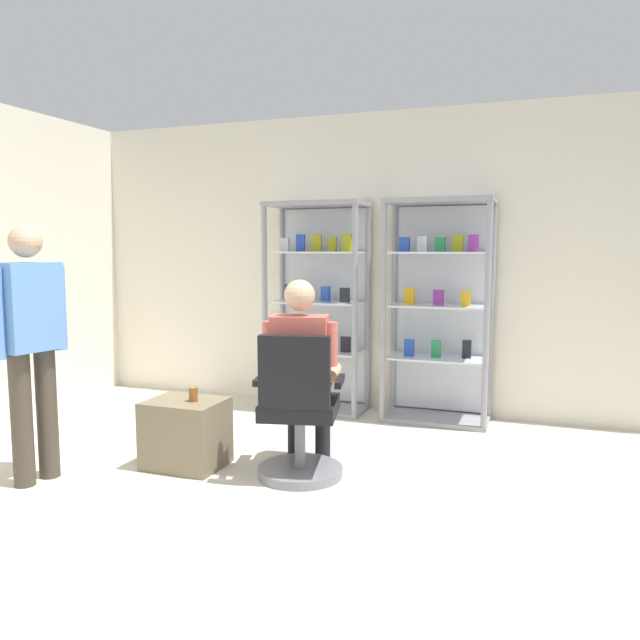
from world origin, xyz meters
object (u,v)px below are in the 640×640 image
Objects in this scene: seated_shopkeeper at (302,366)px; storage_crate at (186,433)px; display_cabinet_left at (319,305)px; tea_glass at (193,394)px; display_cabinet_right at (439,309)px; office_chair at (299,420)px; standing_customer at (30,337)px.

storage_crate is (-0.78, -0.20, -0.48)m from seated_shopkeeper.
display_cabinet_left is 1.87m from tea_glass.
seated_shopkeeper reaches higher than storage_crate.
display_cabinet_left is 1.00× the size of display_cabinet_right.
display_cabinet_right is 1.73m from seated_shopkeeper.
office_chair is at bearing 3.89° from tea_glass.
display_cabinet_left is at bearing 65.80° from standing_customer.
seated_shopkeeper reaches higher than tea_glass.
standing_customer is (-0.82, -0.56, 0.42)m from tea_glass.
display_cabinet_left reaches higher than storage_crate.
storage_crate is 1.17m from standing_customer.
seated_shopkeeper is 1.73m from standing_customer.
office_chair reaches higher than tea_glass.
storage_crate is (-1.41, -1.79, -0.74)m from display_cabinet_right.
standing_customer is (-1.56, -0.61, 0.54)m from office_chair.
display_cabinet_right is 2.29m from tea_glass.
seated_shopkeeper is at bearing 26.83° from standing_customer.
display_cabinet_right is at bearing 0.04° from display_cabinet_left.
standing_customer reaches higher than seated_shopkeeper.
office_chair is at bearing -77.12° from seated_shopkeeper.
display_cabinet_left is 1.90m from office_chair.
seated_shopkeeper is (-0.04, 0.16, 0.32)m from office_chair.
tea_glass is (-0.71, -0.21, -0.20)m from seated_shopkeeper.
office_chair is 1.76m from standing_customer.
tea_glass is (-0.74, -0.05, 0.11)m from office_chair.
storage_crate is at bearing -165.51° from seated_shopkeeper.
tea_glass is at bearing -163.50° from seated_shopkeeper.
seated_shopkeeper is 0.79× the size of standing_customer.
standing_customer is at bearing -114.20° from display_cabinet_left.
storage_crate is at bearing -177.04° from office_chair.
display_cabinet_left reaches higher than office_chair.
office_chair is 1.89× the size of storage_crate.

